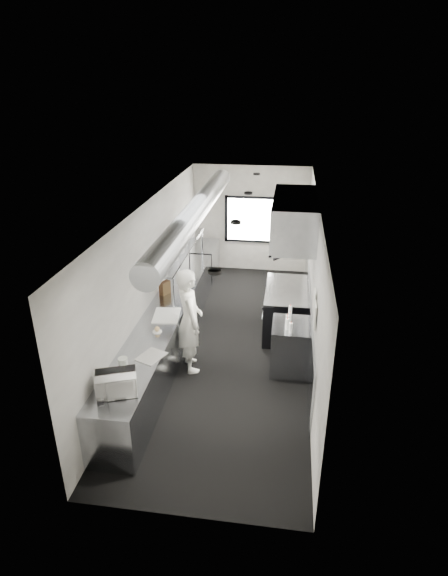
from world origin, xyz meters
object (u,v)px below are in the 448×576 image
(deli_tub_a, at_px, (113,373))
(plate_stack_a, at_px, (173,253))
(knife_block, at_px, (165,288))
(squeeze_bottle_d, at_px, (290,317))
(squeeze_bottle_c, at_px, (287,320))
(deli_tub_b, at_px, (123,361))
(microwave, at_px, (116,383))
(squeeze_bottle_a, at_px, (291,328))
(prep_counter, at_px, (166,332))
(plate_stack_d, at_px, (189,228))
(far_work_table, at_px, (203,262))
(range, at_px, (285,310))
(cutting_board, at_px, (166,315))
(line_cook, at_px, (190,320))
(plate_stack_c, at_px, (182,237))
(exhaust_hood, at_px, (294,218))
(pass_shelf, at_px, (180,250))
(small_plate, at_px, (157,332))
(squeeze_bottle_b, at_px, (287,324))
(bottle_station, at_px, (290,347))
(squeeze_bottle_e, at_px, (290,311))
(plate_stack_b, at_px, (178,244))

(deli_tub_a, relative_size, plate_stack_a, 0.58)
(knife_block, height_order, squeeze_bottle_d, knife_block)
(knife_block, xyz_separation_m, squeeze_bottle_c, (2.40, -0.89, -0.05))
(deli_tub_a, distance_m, deli_tub_b, 0.32)
(microwave, xyz_separation_m, squeeze_bottle_a, (2.29, 1.97, -0.06))
(prep_counter, distance_m, plate_stack_d, 2.67)
(far_work_table, distance_m, deli_tub_b, 5.51)
(squeeze_bottle_d, bearing_deg, prep_counter, 177.84)
(range, bearing_deg, cutting_board, -146.49)
(prep_counter, bearing_deg, line_cook, -35.45)
(cutting_board, height_order, squeeze_bottle_c, squeeze_bottle_c)
(prep_counter, xyz_separation_m, plate_stack_c, (-0.05, 1.75, 1.30))
(exhaust_hood, bearing_deg, deli_tub_a, -126.44)
(exhaust_hood, xyz_separation_m, line_cook, (-1.70, -1.59, -1.44))
(plate_stack_c, bearing_deg, squeeze_bottle_d, -38.38)
(pass_shelf, xyz_separation_m, plate_stack_d, (0.02, 0.83, 0.22))
(microwave, bearing_deg, small_plate, 66.36)
(pass_shelf, xyz_separation_m, squeeze_bottle_b, (2.27, -1.87, -0.53))
(knife_block, distance_m, squeeze_bottle_a, 2.74)
(bottle_station, xyz_separation_m, squeeze_bottle_e, (-0.03, 0.34, 0.55))
(small_plate, bearing_deg, exhaust_hood, 42.38)
(far_work_table, xyz_separation_m, line_cook, (0.55, -4.09, 0.50))
(deli_tub_a, height_order, plate_stack_d, plate_stack_d)
(small_plate, height_order, squeeze_bottle_a, squeeze_bottle_a)
(line_cook, height_order, deli_tub_a, line_cook)
(line_cook, height_order, plate_stack_c, plate_stack_c)
(exhaust_hood, bearing_deg, small_plate, -137.62)
(exhaust_hood, bearing_deg, plate_stack_a, -171.52)
(knife_block, bearing_deg, plate_stack_c, 107.24)
(plate_stack_d, bearing_deg, knife_block, -95.57)
(plate_stack_c, height_order, squeeze_bottle_e, plate_stack_c)
(range, distance_m, squeeze_bottle_e, 1.18)
(bottle_station, bearing_deg, line_cook, -173.75)
(prep_counter, relative_size, plate_stack_d, 15.88)
(small_plate, distance_m, squeeze_bottle_a, 2.23)
(squeeze_bottle_b, xyz_separation_m, squeeze_bottle_d, (0.04, 0.29, -0.01))
(bottle_station, height_order, knife_block, knife_block)
(squeeze_bottle_c, bearing_deg, exhaust_hood, 89.01)
(exhaust_hood, height_order, plate_stack_b, exhaust_hood)
(plate_stack_b, distance_m, plate_stack_d, 1.03)
(range, xyz_separation_m, cutting_board, (-2.10, -1.39, 0.44))
(pass_shelf, bearing_deg, squeeze_bottle_b, -39.56)
(deli_tub_a, relative_size, knife_block, 0.60)
(prep_counter, xyz_separation_m, bottle_station, (2.30, -0.20, 0.00))
(range, bearing_deg, microwave, -121.00)
(knife_block, bearing_deg, squeeze_bottle_a, -1.52)
(deli_tub_a, distance_m, cutting_board, 1.93)
(bottle_station, bearing_deg, squeeze_bottle_c, 164.60)
(squeeze_bottle_c, bearing_deg, squeeze_bottle_b, -88.36)
(small_plate, bearing_deg, squeeze_bottle_c, 15.60)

